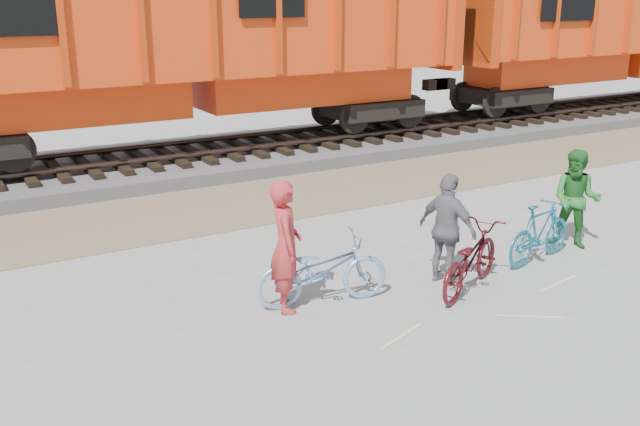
{
  "coord_description": "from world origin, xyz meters",
  "views": [
    {
      "loc": [
        -5.88,
        -7.2,
        4.09
      ],
      "look_at": [
        -0.83,
        1.5,
        0.96
      ],
      "focal_mm": 40.0,
      "sensor_mm": 36.0,
      "label": 1
    }
  ],
  "objects_px": {
    "person_man": "(576,199)",
    "person_woman": "(447,229)",
    "hopper_car_right": "(618,26)",
    "bicycle_teal": "(540,232)",
    "bicycle_blue": "(322,270)",
    "person_solo": "(286,246)",
    "bicycle_maroon": "(470,259)",
    "hopper_car_center": "(189,41)"
  },
  "relations": [
    {
      "from": "bicycle_blue",
      "to": "bicycle_maroon",
      "type": "bearing_deg",
      "value": -96.13
    },
    {
      "from": "person_man",
      "to": "person_woman",
      "type": "xyz_separation_m",
      "value": [
        -2.83,
        -0.13,
        -0.0
      ]
    },
    {
      "from": "bicycle_blue",
      "to": "person_woman",
      "type": "distance_m",
      "value": 1.98
    },
    {
      "from": "hopper_car_right",
      "to": "bicycle_teal",
      "type": "height_order",
      "value": "hopper_car_right"
    },
    {
      "from": "bicycle_blue",
      "to": "person_solo",
      "type": "distance_m",
      "value": 0.65
    },
    {
      "from": "hopper_car_center",
      "to": "person_solo",
      "type": "relative_size",
      "value": 7.84
    },
    {
      "from": "bicycle_blue",
      "to": "bicycle_teal",
      "type": "xyz_separation_m",
      "value": [
        3.77,
        -0.33,
        -0.0
      ]
    },
    {
      "from": "bicycle_teal",
      "to": "person_solo",
      "type": "height_order",
      "value": "person_solo"
    },
    {
      "from": "hopper_car_right",
      "to": "person_man",
      "type": "relative_size",
      "value": 8.49
    },
    {
      "from": "person_man",
      "to": "person_woman",
      "type": "distance_m",
      "value": 2.83
    },
    {
      "from": "bicycle_maroon",
      "to": "person_solo",
      "type": "relative_size",
      "value": 1.02
    },
    {
      "from": "hopper_car_center",
      "to": "hopper_car_right",
      "type": "relative_size",
      "value": 1.0
    },
    {
      "from": "hopper_car_right",
      "to": "person_woman",
      "type": "relative_size",
      "value": 8.52
    },
    {
      "from": "hopper_car_center",
      "to": "bicycle_teal",
      "type": "xyz_separation_m",
      "value": [
        2.43,
        -8.78,
        -2.52
      ]
    },
    {
      "from": "hopper_car_center",
      "to": "hopper_car_right",
      "type": "distance_m",
      "value": 15.0
    },
    {
      "from": "bicycle_teal",
      "to": "person_solo",
      "type": "relative_size",
      "value": 0.9
    },
    {
      "from": "hopper_car_right",
      "to": "person_woman",
      "type": "distance_m",
      "value": 16.98
    },
    {
      "from": "bicycle_blue",
      "to": "person_solo",
      "type": "relative_size",
      "value": 1.04
    },
    {
      "from": "hopper_car_center",
      "to": "person_woman",
      "type": "xyz_separation_m",
      "value": [
        0.59,
        -8.71,
        -2.18
      ]
    },
    {
      "from": "person_woman",
      "to": "bicycle_teal",
      "type": "bearing_deg",
      "value": -106.48
    },
    {
      "from": "person_man",
      "to": "bicycle_teal",
      "type": "bearing_deg",
      "value": -110.84
    },
    {
      "from": "bicycle_teal",
      "to": "person_man",
      "type": "relative_size",
      "value": 0.97
    },
    {
      "from": "hopper_car_right",
      "to": "person_woman",
      "type": "height_order",
      "value": "hopper_car_right"
    },
    {
      "from": "bicycle_blue",
      "to": "bicycle_maroon",
      "type": "height_order",
      "value": "bicycle_blue"
    },
    {
      "from": "person_solo",
      "to": "person_man",
      "type": "distance_m",
      "value": 5.27
    },
    {
      "from": "person_solo",
      "to": "person_woman",
      "type": "relative_size",
      "value": 1.09
    },
    {
      "from": "bicycle_teal",
      "to": "person_woman",
      "type": "distance_m",
      "value": 1.86
    },
    {
      "from": "hopper_car_center",
      "to": "person_man",
      "type": "relative_size",
      "value": 8.49
    },
    {
      "from": "person_woman",
      "to": "hopper_car_right",
      "type": "bearing_deg",
      "value": -73.28
    },
    {
      "from": "hopper_car_right",
      "to": "person_solo",
      "type": "bearing_deg",
      "value": -153.62
    },
    {
      "from": "hopper_car_center",
      "to": "bicycle_teal",
      "type": "bearing_deg",
      "value": -74.55
    },
    {
      "from": "hopper_car_right",
      "to": "bicycle_teal",
      "type": "distance_m",
      "value": 15.54
    },
    {
      "from": "person_solo",
      "to": "person_woman",
      "type": "height_order",
      "value": "person_solo"
    },
    {
      "from": "hopper_car_center",
      "to": "person_man",
      "type": "xyz_separation_m",
      "value": [
        3.43,
        -8.58,
        -2.18
      ]
    },
    {
      "from": "bicycle_blue",
      "to": "bicycle_maroon",
      "type": "relative_size",
      "value": 1.02
    },
    {
      "from": "person_man",
      "to": "bicycle_blue",
      "type": "bearing_deg",
      "value": -123.67
    },
    {
      "from": "hopper_car_right",
      "to": "person_solo",
      "type": "distance_m",
      "value": 18.92
    },
    {
      "from": "bicycle_blue",
      "to": "person_woman",
      "type": "bearing_deg",
      "value": -85.82
    },
    {
      "from": "hopper_car_center",
      "to": "person_woman",
      "type": "distance_m",
      "value": 9.0
    },
    {
      "from": "bicycle_teal",
      "to": "person_solo",
      "type": "distance_m",
      "value": 4.31
    },
    {
      "from": "bicycle_teal",
      "to": "hopper_car_center",
      "type": "bearing_deg",
      "value": 4.64
    },
    {
      "from": "hopper_car_right",
      "to": "bicycle_teal",
      "type": "relative_size",
      "value": 8.73
    }
  ]
}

